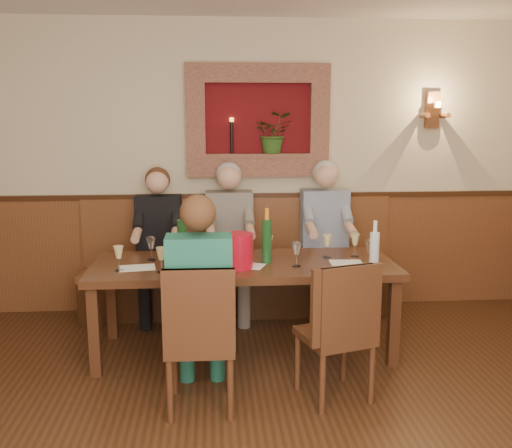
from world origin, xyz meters
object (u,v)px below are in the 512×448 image
Objects in this scene: dining_table at (244,271)px; water_bottle at (374,251)px; spittoon_bucket at (237,251)px; wine_bottle_green_b at (182,238)px; bench at (239,280)px; person_bench_left at (159,258)px; chair_near_right at (335,358)px; person_bench_right at (326,252)px; person_chair_front at (200,317)px; chair_near_left at (201,367)px; person_bench_mid at (230,254)px; wine_bottle_green_a at (267,240)px.

water_bottle is (0.96, -0.34, 0.23)m from dining_table.
wine_bottle_green_b reaches higher than spittoon_bucket.
person_bench_left is (-0.75, -0.11, 0.26)m from bench.
person_bench_right is (0.26, 1.66, 0.33)m from chair_near_right.
person_chair_front is at bearing -125.83° from person_bench_right.
bench is at bearing 90.00° from dining_table.
person_chair_front is at bearing 90.73° from chair_near_left.
person_bench_left is at bearing 104.36° from person_chair_front.
person_bench_mid reaches higher than chair_near_left.
person_bench_right reaches higher than chair_near_left.
person_bench_right is (0.83, -0.11, 0.29)m from bench.
person_bench_mid is 0.92m from person_bench_right.
person_chair_front is (-1.16, -1.61, -0.03)m from person_bench_right.
person_bench_mid is 1.04× the size of person_chair_front.
dining_table is at bearing 69.74° from spittoon_bucket.
wine_bottle_green_b is at bearing 99.67° from person_chair_front.
person_bench_right is at bearing 96.22° from water_bottle.
water_bottle is (1.71, -1.17, 0.32)m from person_bench_left.
person_bench_left is at bearing 131.82° from dining_table.
person_bench_mid is 1.60m from water_bottle.
person_bench_left is 0.66m from person_bench_mid.
dining_table is 0.27m from spittoon_bucket.
wine_bottle_green_a is at bearing 60.67° from chair_near_left.
chair_near_left is at bearing -81.49° from wine_bottle_green_b.
dining_table is 2.40× the size of chair_near_left.
person_chair_front is 3.25× the size of wine_bottle_green_a.
person_bench_left reaches higher than dining_table.
wine_bottle_green_a is at bearing 55.86° from person_chair_front.
bench is 1.24m from spittoon_bucket.
bench is 7.24× the size of wine_bottle_green_b.
bench is 1.77m from person_chair_front.
person_chair_front is 1.40m from water_bottle.
dining_table is 1.04m from chair_near_left.
bench is 2.04× the size of person_bench_mid.
chair_near_right is 0.66× the size of person_bench_mid.
dining_table is 1.62× the size of person_bench_right.
chair_near_left is 1.79m from person_bench_mid.
person_bench_left reaches higher than spittoon_bucket.
water_bottle is at bearing -53.23° from bench.
spittoon_bucket is at bearing -149.32° from wine_bottle_green_a.
person_bench_left reaches higher than person_chair_front.
dining_table is 2.46× the size of chair_near_right.
spittoon_bucket is (-0.63, 0.67, 0.60)m from chair_near_right.
person_chair_front is at bearing -80.33° from wine_bottle_green_b.
person_bench_left is at bearing 110.31° from wine_bottle_green_b.
chair_near_left is at bearing -156.33° from water_bottle.
person_bench_mid is at bearing 107.40° from wine_bottle_green_a.
dining_table is at bearing 70.47° from chair_near_left.
person_chair_front is at bearing -161.17° from water_bottle.
spittoon_bucket is 0.61× the size of wine_bottle_green_a.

